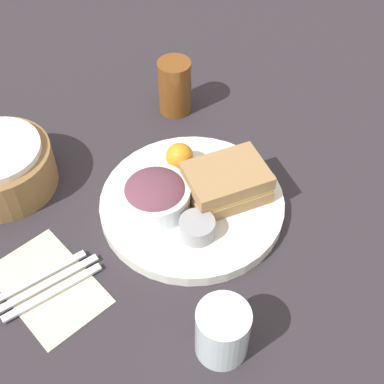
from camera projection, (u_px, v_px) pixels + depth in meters
ground_plane at (192, 208)px, 0.93m from camera, size 4.00×4.00×0.00m
plate at (192, 204)px, 0.92m from camera, size 0.32×0.32×0.02m
sandwich at (226, 183)px, 0.90m from camera, size 0.16×0.14×0.06m
salad_bowl at (155, 195)px, 0.89m from camera, size 0.12×0.12×0.06m
dressing_cup at (197, 228)px, 0.85m from camera, size 0.06×0.06×0.03m
orange_wedge at (180, 157)px, 0.95m from camera, size 0.05×0.05×0.05m
drink_glass at (175, 87)px, 1.06m from camera, size 0.07×0.07×0.11m
bread_basket at (0, 167)px, 0.93m from camera, size 0.19×0.19×0.09m
napkin at (48, 285)px, 0.83m from camera, size 0.12×0.19×0.00m
fork at (53, 292)px, 0.81m from camera, size 0.16×0.03×0.01m
knife at (48, 284)px, 0.82m from camera, size 0.17×0.03×0.01m
spoon at (43, 276)px, 0.83m from camera, size 0.15×0.03×0.01m
water_glass at (222, 332)px, 0.73m from camera, size 0.08×0.08×0.09m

